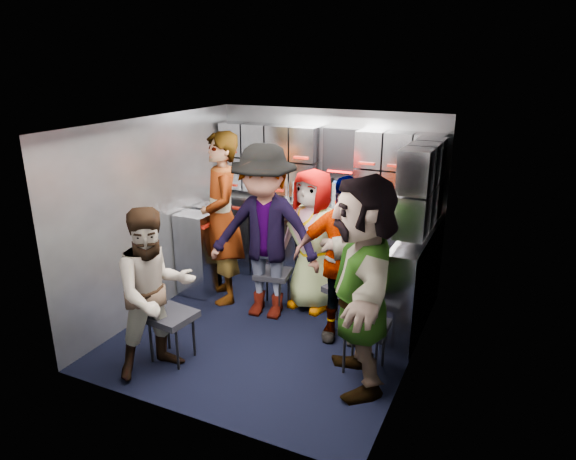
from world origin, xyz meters
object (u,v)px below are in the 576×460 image
at_px(jump_seat_mid_left, 273,275).
at_px(attendant_arc_a, 155,292).
at_px(jump_seat_near_right, 365,329).
at_px(attendant_standing, 222,219).
at_px(attendant_arc_e, 362,284).
at_px(jump_seat_near_left, 171,318).
at_px(attendant_arc_c, 312,240).
at_px(attendant_arc_b, 265,233).
at_px(jump_seat_mid_right, 348,292).
at_px(attendant_arc_d, 343,260).
at_px(jump_seat_center, 317,269).

distance_m(jump_seat_mid_left, attendant_arc_a, 1.59).
height_order(jump_seat_near_right, attendant_standing, attendant_standing).
distance_m(attendant_standing, attendant_arc_e, 2.10).
bearing_deg(jump_seat_mid_left, jump_seat_near_left, -105.67).
xyz_separation_m(attendant_standing, attendant_arc_c, (0.99, 0.23, -0.18)).
distance_m(attendant_arc_a, attendant_arc_b, 1.39).
distance_m(jump_seat_mid_left, attendant_arc_b, 0.58).
bearing_deg(jump_seat_near_left, attendant_standing, 100.66).
height_order(jump_seat_mid_right, attendant_arc_e, attendant_arc_e).
bearing_deg(jump_seat_near_right, jump_seat_mid_left, 149.71).
height_order(jump_seat_mid_left, jump_seat_near_right, jump_seat_near_right).
xyz_separation_m(jump_seat_near_right, attendant_arc_d, (-0.38, 0.46, 0.42)).
bearing_deg(attendant_arc_d, attendant_arc_a, -147.09).
height_order(jump_seat_mid_left, attendant_standing, attendant_standing).
height_order(attendant_arc_c, attendant_arc_d, attendant_arc_d).
bearing_deg(attendant_arc_a, attendant_arc_c, 6.87).
xyz_separation_m(attendant_arc_a, attendant_arc_d, (1.27, 1.22, 0.07)).
height_order(jump_seat_center, attendant_arc_b, attendant_arc_b).
distance_m(jump_seat_center, attendant_arc_a, 2.07).
height_order(jump_seat_near_left, attendant_arc_a, attendant_arc_a).
distance_m(jump_seat_near_right, attendant_arc_e, 0.54).
xyz_separation_m(jump_seat_mid_left, jump_seat_mid_right, (0.90, -0.11, 0.03)).
bearing_deg(jump_seat_near_right, attendant_arc_a, -155.34).
distance_m(jump_seat_center, attendant_arc_b, 0.88).
distance_m(jump_seat_near_left, attendant_standing, 1.43).
xyz_separation_m(attendant_standing, attendant_arc_d, (1.52, -0.26, -0.14)).
bearing_deg(jump_seat_center, attendant_arc_a, -111.44).
relative_size(attendant_arc_a, attendant_arc_b, 0.81).
bearing_deg(attendant_standing, attendant_arc_e, 24.52).
bearing_deg(attendant_arc_a, jump_seat_mid_left, 16.45).
relative_size(jump_seat_near_left, attendant_arc_d, 0.28).
distance_m(jump_seat_mid_left, attendant_standing, 0.85).
distance_m(jump_seat_mid_right, attendant_arc_b, 1.04).
xyz_separation_m(jump_seat_mid_left, jump_seat_near_right, (1.28, -0.75, 0.02)).
bearing_deg(attendant_arc_a, jump_seat_near_right, -35.02).
height_order(jump_seat_near_right, attendant_arc_e, attendant_arc_e).
bearing_deg(jump_seat_mid_right, attendant_standing, 176.93).
bearing_deg(attendant_arc_c, jump_seat_near_left, -105.02).
distance_m(jump_seat_mid_left, jump_seat_near_right, 1.48).
relative_size(attendant_arc_b, attendant_arc_d, 1.13).
bearing_deg(jump_seat_mid_right, jump_seat_near_left, -136.19).
height_order(attendant_arc_a, attendant_arc_b, attendant_arc_b).
bearing_deg(attendant_arc_b, attendant_arc_c, 40.10).
relative_size(jump_seat_near_right, attendant_arc_a, 0.31).
bearing_deg(attendant_arc_b, jump_seat_mid_left, 83.83).
height_order(jump_seat_center, jump_seat_near_right, jump_seat_near_right).
height_order(jump_seat_center, jump_seat_mid_right, jump_seat_mid_right).
bearing_deg(jump_seat_mid_left, attendant_arc_a, -103.87).
bearing_deg(jump_seat_near_right, attendant_arc_d, 129.41).
relative_size(jump_seat_mid_left, jump_seat_near_right, 0.94).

